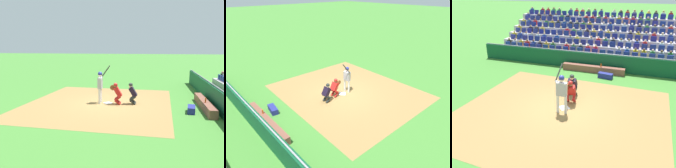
# 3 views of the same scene
# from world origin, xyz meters

# --- Properties ---
(ground_plane) EXTENTS (160.00, 160.00, 0.00)m
(ground_plane) POSITION_xyz_m (0.00, 0.00, 0.00)
(ground_plane) COLOR #3F7B2E
(infield_dirt_patch) EXTENTS (9.69, 8.53, 0.01)m
(infield_dirt_patch) POSITION_xyz_m (0.00, 0.50, 0.00)
(infield_dirt_patch) COLOR olive
(infield_dirt_patch) RESTS_ON ground_plane
(home_plate_marker) EXTENTS (0.62, 0.62, 0.02)m
(home_plate_marker) POSITION_xyz_m (0.00, 0.00, 0.02)
(home_plate_marker) COLOR white
(home_plate_marker) RESTS_ON infield_dirt_patch
(batter_at_plate) EXTENTS (0.59, 0.71, 2.21)m
(batter_at_plate) POSITION_xyz_m (-0.03, 0.44, 1.16)
(batter_at_plate) COLOR silver
(batter_at_plate) RESTS_ON ground_plane
(catcher_crouching) EXTENTS (0.49, 0.73, 1.26)m
(catcher_crouching) POSITION_xyz_m (-0.13, -0.56, 0.71)
(catcher_crouching) COLOR #A91C19
(catcher_crouching) RESTS_ON ground_plane
(home_plate_umpire) EXTENTS (0.47, 0.51, 1.25)m
(home_plate_umpire) POSITION_xyz_m (0.04, -1.42, 0.68)
(home_plate_umpire) COLOR black
(home_plate_umpire) RESTS_ON ground_plane
(dugout_wall) EXTENTS (17.31, 0.24, 1.22)m
(dugout_wall) POSITION_xyz_m (0.00, -5.88, 0.58)
(dugout_wall) COLOR #0F4729
(dugout_wall) RESTS_ON ground_plane
(dugout_bench) EXTENTS (4.21, 0.40, 0.44)m
(dugout_bench) POSITION_xyz_m (-0.21, -5.33, 0.22)
(dugout_bench) COLOR brown
(dugout_bench) RESTS_ON ground_plane
(water_bottle_on_bench) EXTENTS (0.07, 0.07, 0.24)m
(water_bottle_on_bench) POSITION_xyz_m (-0.74, -5.26, 0.56)
(water_bottle_on_bench) COLOR #D45016
(water_bottle_on_bench) RESTS_ON dugout_bench
(equipment_duffel_bag) EXTENTS (0.95, 0.49, 0.32)m
(equipment_duffel_bag) POSITION_xyz_m (-1.19, -4.51, 0.16)
(equipment_duffel_bag) COLOR navy
(equipment_duffel_bag) RESTS_ON ground_plane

